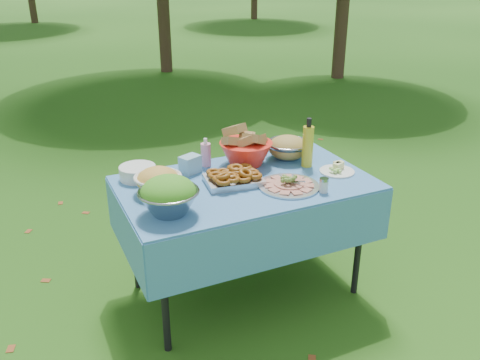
% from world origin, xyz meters
% --- Properties ---
extents(ground, '(80.00, 80.00, 0.00)m').
position_xyz_m(ground, '(0.00, 0.00, 0.00)').
color(ground, '#0F3409').
rests_on(ground, ground).
extents(picnic_table, '(1.46, 0.86, 0.76)m').
position_xyz_m(picnic_table, '(0.00, 0.00, 0.38)').
color(picnic_table, '#74B7DF').
rests_on(picnic_table, ground).
extents(salad_bowl, '(0.33, 0.33, 0.20)m').
position_xyz_m(salad_bowl, '(-0.53, -0.20, 0.86)').
color(salad_bowl, gray).
rests_on(salad_bowl, picnic_table).
extents(pasta_bowl_white, '(0.28, 0.28, 0.15)m').
position_xyz_m(pasta_bowl_white, '(-0.50, 0.08, 0.83)').
color(pasta_bowl_white, white).
rests_on(pasta_bowl_white, picnic_table).
extents(plate_stack, '(0.25, 0.25, 0.08)m').
position_xyz_m(plate_stack, '(-0.56, 0.31, 0.80)').
color(plate_stack, white).
rests_on(plate_stack, picnic_table).
extents(wipes_box, '(0.14, 0.13, 0.11)m').
position_xyz_m(wipes_box, '(-0.25, 0.27, 0.81)').
color(wipes_box, '#86BAD1').
rests_on(wipes_box, picnic_table).
extents(sanitizer_bottle, '(0.07, 0.07, 0.18)m').
position_xyz_m(sanitizer_bottle, '(-0.12, 0.33, 0.85)').
color(sanitizer_bottle, pink).
rests_on(sanitizer_bottle, picnic_table).
extents(bread_bowl, '(0.41, 0.41, 0.22)m').
position_xyz_m(bread_bowl, '(0.12, 0.25, 0.87)').
color(bread_bowl, '#FA2F21').
rests_on(bread_bowl, picnic_table).
extents(pasta_bowl_steel, '(0.32, 0.32, 0.15)m').
position_xyz_m(pasta_bowl_steel, '(0.42, 0.23, 0.84)').
color(pasta_bowl_steel, gray).
rests_on(pasta_bowl_steel, picnic_table).
extents(fried_tray, '(0.35, 0.27, 0.08)m').
position_xyz_m(fried_tray, '(-0.07, 0.01, 0.80)').
color(fried_tray, silver).
rests_on(fried_tray, picnic_table).
extents(charcuterie_platter, '(0.42, 0.42, 0.08)m').
position_xyz_m(charcuterie_platter, '(0.19, -0.17, 0.80)').
color(charcuterie_platter, silver).
rests_on(charcuterie_platter, picnic_table).
extents(oil_bottle, '(0.08, 0.08, 0.31)m').
position_xyz_m(oil_bottle, '(0.46, 0.06, 0.92)').
color(oil_bottle, gold).
rests_on(oil_bottle, picnic_table).
extents(cheese_plate, '(0.26, 0.26, 0.06)m').
position_xyz_m(cheese_plate, '(0.57, -0.11, 0.79)').
color(cheese_plate, white).
rests_on(cheese_plate, picnic_table).
extents(shaker, '(0.06, 0.06, 0.08)m').
position_xyz_m(shaker, '(0.33, -0.31, 0.80)').
color(shaker, silver).
rests_on(shaker, picnic_table).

